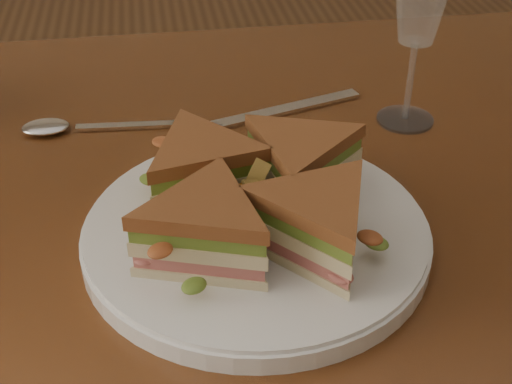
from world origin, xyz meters
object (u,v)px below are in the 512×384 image
table (236,285)px  wine_glass (421,0)px  plate (256,235)px  sandwich_wedges (256,197)px  spoon (69,127)px  knife (264,115)px

table → wine_glass: bearing=31.0°
table → plate: (0.01, -0.06, 0.11)m
wine_glass → sandwich_wedges: bearing=-136.4°
spoon → wine_glass: wine_glass is taller
table → plate: bearing=-80.8°
table → wine_glass: size_ratio=6.58×
sandwich_wedges → knife: size_ratio=1.19×
sandwich_wedges → knife: (0.04, 0.21, -0.04)m
spoon → knife: 0.20m
plate → wine_glass: (0.19, 0.18, 0.12)m
spoon → wine_glass: bearing=-1.5°
table → spoon: size_ratio=6.52×
sandwich_wedges → spoon: size_ratio=1.36×
sandwich_wedges → knife: sandwich_wedges is taller
sandwich_wedges → wine_glass: 0.27m
plate → wine_glass: size_ratio=1.53×
plate → knife: 0.21m
wine_glass → plate: bearing=-136.4°
plate → sandwich_wedges: sandwich_wedges is taller
table → spoon: (-0.15, 0.15, 0.10)m
sandwich_wedges → wine_glass: (0.19, 0.18, 0.09)m
plate → sandwich_wedges: (0.00, 0.00, 0.04)m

